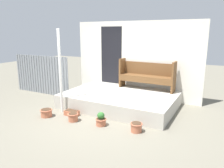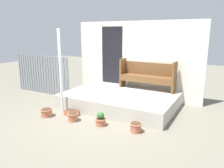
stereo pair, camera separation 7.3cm
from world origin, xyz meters
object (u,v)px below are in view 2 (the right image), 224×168
at_px(flower_pot_middle, 73,117).
at_px(flower_pot_far_right, 136,127).
at_px(support_post, 60,72).
at_px(bench, 147,74).
at_px(flower_pot_right, 101,120).
at_px(planter_box_rect, 72,113).
at_px(flower_pot_left, 46,112).

bearing_deg(flower_pot_middle, flower_pot_far_right, 6.14).
bearing_deg(support_post, flower_pot_far_right, -5.09).
bearing_deg(support_post, bench, 49.81).
height_order(bench, flower_pot_middle, bench).
distance_m(flower_pot_right, planter_box_rect, 1.07).
bearing_deg(bench, flower_pot_right, -96.33).
bearing_deg(bench, planter_box_rect, -120.74).
bearing_deg(flower_pot_left, support_post, 72.76).
bearing_deg(planter_box_rect, flower_pot_right, -10.73).
bearing_deg(flower_pot_left, bench, 53.26).
bearing_deg(flower_pot_middle, flower_pot_right, 7.74).
bearing_deg(flower_pot_middle, bench, 66.35).
distance_m(bench, flower_pot_far_right, 2.51).
xyz_separation_m(support_post, flower_pot_middle, (0.69, -0.39, -1.05)).
distance_m(support_post, flower_pot_left, 1.16).
relative_size(support_post, flower_pot_far_right, 8.03).
xyz_separation_m(support_post, flower_pot_left, (-0.15, -0.47, -1.05)).
distance_m(flower_pot_middle, flower_pot_far_right, 1.67).
bearing_deg(flower_pot_right, bench, 82.33).
bearing_deg(flower_pot_far_right, planter_box_rect, 176.34).
height_order(support_post, planter_box_rect, support_post).
relative_size(bench, flower_pot_far_right, 6.28).
bearing_deg(flower_pot_far_right, flower_pot_left, -173.94).
bearing_deg(support_post, flower_pot_middle, -29.53).
bearing_deg(planter_box_rect, support_post, 168.18).
height_order(support_post, flower_pot_right, support_post).
relative_size(bench, flower_pot_middle, 6.55).
bearing_deg(bench, flower_pot_middle, -112.31).
relative_size(flower_pot_middle, planter_box_rect, 0.72).
bearing_deg(flower_pot_right, planter_box_rect, 169.27).
bearing_deg(flower_pot_middle, support_post, 150.47).
xyz_separation_m(flower_pot_right, flower_pot_far_right, (0.90, 0.07, -0.03)).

